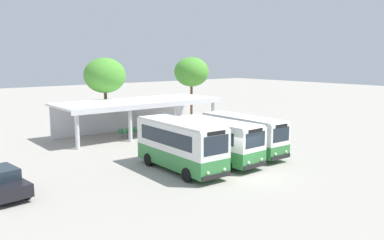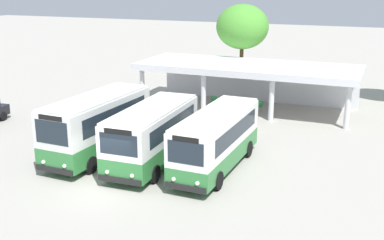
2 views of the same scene
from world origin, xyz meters
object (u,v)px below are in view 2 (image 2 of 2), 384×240
(city_bus_middle_cream, at_px, (216,138))
(waiting_chair_second_from_end, at_px, (222,102))
(waiting_chair_far_end_seat, at_px, (259,105))
(city_bus_nearest_orange, at_px, (98,123))
(waiting_chair_fifth_seat, at_px, (250,104))
(waiting_chair_end_by_column, at_px, (214,101))
(city_bus_second_in_row, at_px, (153,133))
(waiting_chair_fourth_seat, at_px, (240,103))
(waiting_chair_middle_seat, at_px, (231,103))

(city_bus_middle_cream, height_order, waiting_chair_second_from_end, city_bus_middle_cream)
(waiting_chair_second_from_end, relative_size, waiting_chair_far_end_seat, 1.00)
(city_bus_nearest_orange, distance_m, city_bus_middle_cream, 6.71)
(waiting_chair_fifth_seat, relative_size, waiting_chair_far_end_seat, 1.00)
(waiting_chair_end_by_column, relative_size, waiting_chair_second_from_end, 1.00)
(city_bus_second_in_row, height_order, waiting_chair_fifth_seat, city_bus_second_in_row)
(city_bus_nearest_orange, height_order, waiting_chair_fourth_seat, city_bus_nearest_orange)
(waiting_chair_end_by_column, bearing_deg, city_bus_middle_cream, -69.41)
(waiting_chair_fourth_seat, bearing_deg, city_bus_second_in_row, -95.07)
(waiting_chair_fifth_seat, bearing_deg, waiting_chair_second_from_end, -179.47)
(city_bus_second_in_row, xyz_separation_m, waiting_chair_far_end_seat, (2.52, 12.29, -1.20))
(city_bus_nearest_orange, bearing_deg, city_bus_second_in_row, 0.74)
(city_bus_second_in_row, relative_size, waiting_chair_second_from_end, 8.64)
(city_bus_nearest_orange, distance_m, waiting_chair_fourth_seat, 13.14)
(waiting_chair_end_by_column, xyz_separation_m, waiting_chair_fourth_seat, (2.15, -0.04, 0.00))
(waiting_chair_second_from_end, bearing_deg, city_bus_nearest_orange, -103.68)
(city_bus_nearest_orange, xyz_separation_m, city_bus_second_in_row, (3.34, 0.04, -0.15))
(waiting_chair_end_by_column, relative_size, waiting_chair_far_end_seat, 1.00)
(waiting_chair_fourth_seat, bearing_deg, waiting_chair_second_from_end, 179.56)
(city_bus_middle_cream, height_order, waiting_chair_far_end_seat, city_bus_middle_cream)
(city_bus_second_in_row, height_order, waiting_chair_end_by_column, city_bus_second_in_row)
(city_bus_nearest_orange, bearing_deg, waiting_chair_middle_seat, 73.15)
(waiting_chair_end_by_column, bearing_deg, waiting_chair_fourth_seat, -1.10)
(waiting_chair_fourth_seat, bearing_deg, waiting_chair_fifth_seat, 2.46)
(waiting_chair_middle_seat, bearing_deg, waiting_chair_end_by_column, 176.35)
(waiting_chair_middle_seat, height_order, waiting_chair_fifth_seat, same)
(waiting_chair_end_by_column, distance_m, waiting_chair_middle_seat, 1.43)
(waiting_chair_far_end_seat, bearing_deg, city_bus_middle_cream, -86.00)
(city_bus_nearest_orange, xyz_separation_m, waiting_chair_middle_seat, (3.71, 12.24, -1.34))
(city_bus_second_in_row, xyz_separation_m, waiting_chair_second_from_end, (-0.34, 12.26, -1.20))
(waiting_chair_end_by_column, bearing_deg, waiting_chair_middle_seat, -3.65)
(city_bus_nearest_orange, relative_size, waiting_chair_second_from_end, 8.88)
(waiting_chair_fifth_seat, bearing_deg, city_bus_nearest_orange, -112.64)
(city_bus_middle_cream, relative_size, waiting_chair_end_by_column, 9.08)
(city_bus_second_in_row, xyz_separation_m, waiting_chair_middle_seat, (0.37, 12.20, -1.20))
(city_bus_second_in_row, bearing_deg, city_bus_middle_cream, 10.18)
(city_bus_nearest_orange, relative_size, city_bus_second_in_row, 1.03)
(waiting_chair_second_from_end, distance_m, waiting_chair_middle_seat, 0.72)
(waiting_chair_end_by_column, xyz_separation_m, waiting_chair_fifth_seat, (2.86, -0.01, 0.00))
(waiting_chair_end_by_column, height_order, waiting_chair_far_end_seat, same)
(city_bus_nearest_orange, relative_size, waiting_chair_fifth_seat, 8.88)
(city_bus_second_in_row, relative_size, waiting_chair_fourth_seat, 8.64)
(waiting_chair_end_by_column, xyz_separation_m, waiting_chair_far_end_seat, (3.58, -0.00, 0.00))
(city_bus_middle_cream, bearing_deg, waiting_chair_far_end_seat, 94.00)
(city_bus_middle_cream, bearing_deg, waiting_chair_end_by_column, 110.59)
(waiting_chair_end_by_column, distance_m, waiting_chair_second_from_end, 0.72)
(city_bus_nearest_orange, distance_m, waiting_chair_fifth_seat, 13.42)
(waiting_chair_fifth_seat, bearing_deg, city_bus_middle_cream, -82.52)
(waiting_chair_fifth_seat, height_order, waiting_chair_far_end_seat, same)
(waiting_chair_fifth_seat, bearing_deg, city_bus_second_in_row, -98.35)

